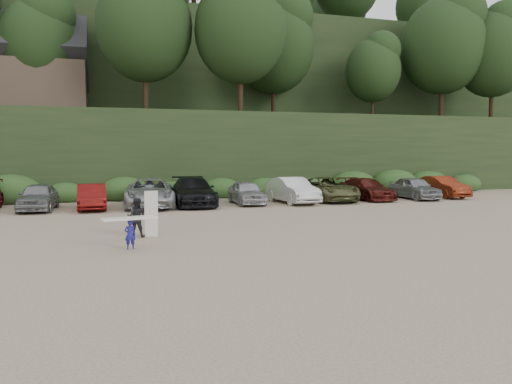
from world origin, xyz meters
name	(u,v)px	position (x,y,z in m)	size (l,w,h in m)	color
ground	(281,229)	(0.00, 0.00, 0.00)	(120.00, 120.00, 0.00)	tan
hillside_backdrop	(166,76)	(-0.26, 35.93, 11.22)	(90.00, 41.50, 28.00)	black
parked_cars	(154,193)	(-4.12, 9.98, 0.78)	(39.10, 6.39, 1.65)	#B9BABF
child_surfer	(130,227)	(-6.07, -2.46, 0.72)	(1.81, 0.82, 1.05)	navy
adult_surfer	(138,217)	(-5.67, -0.12, 0.74)	(1.19, 0.77, 1.72)	black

